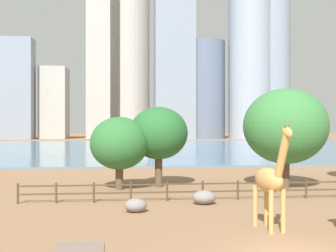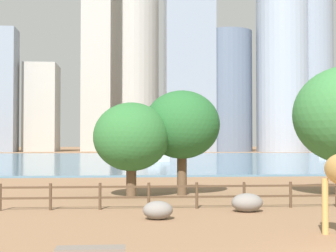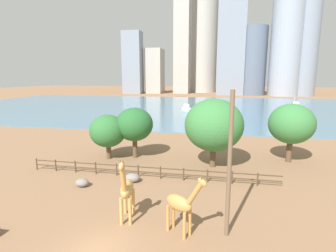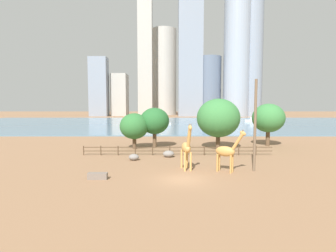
{
  "view_description": "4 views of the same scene",
  "coord_description": "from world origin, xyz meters",
  "px_view_note": "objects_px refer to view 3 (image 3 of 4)",
  "views": [
    {
      "loc": [
        -6.25,
        -15.5,
        4.94
      ],
      "look_at": [
        -2.06,
        25.05,
        4.94
      ],
      "focal_mm": 45.0,
      "sensor_mm": 36.0,
      "label": 1
    },
    {
      "loc": [
        -7.0,
        -13.33,
        3.36
      ],
      "look_at": [
        -3.29,
        31.59,
        4.66
      ],
      "focal_mm": 55.0,
      "sensor_mm": 36.0,
      "label": 2
    },
    {
      "loc": [
        6.86,
        -12.85,
        10.29
      ],
      "look_at": [
        0.24,
        21.51,
        3.72
      ],
      "focal_mm": 28.0,
      "sensor_mm": 36.0,
      "label": 3
    },
    {
      "loc": [
        -1.34,
        -23.73,
        6.85
      ],
      "look_at": [
        -1.47,
        19.26,
        3.48
      ],
      "focal_mm": 28.0,
      "sensor_mm": 36.0,
      "label": 4
    }
  ],
  "objects_px": {
    "boulder_near_fence": "(82,183)",
    "boat_sailboat": "(295,105)",
    "utility_pole": "(229,166)",
    "tree_left_large": "(108,131)",
    "giraffe_tall": "(181,204)",
    "boat_ferry": "(187,109)",
    "tree_center_broad": "(291,124)",
    "giraffe_companion": "(127,189)",
    "tree_left_small": "(214,125)",
    "boulder_by_pole": "(132,178)",
    "tree_right_tall": "(134,125)"
  },
  "relations": [
    {
      "from": "giraffe_companion",
      "to": "tree_left_small",
      "type": "distance_m",
      "value": 14.43
    },
    {
      "from": "tree_center_broad",
      "to": "boulder_near_fence",
      "type": "bearing_deg",
      "value": -151.13
    },
    {
      "from": "utility_pole",
      "to": "boulder_by_pole",
      "type": "bearing_deg",
      "value": 140.62
    },
    {
      "from": "boulder_by_pole",
      "to": "tree_right_tall",
      "type": "relative_size",
      "value": 0.23
    },
    {
      "from": "tree_left_large",
      "to": "tree_left_small",
      "type": "height_order",
      "value": "tree_left_small"
    },
    {
      "from": "giraffe_companion",
      "to": "boulder_near_fence",
      "type": "relative_size",
      "value": 3.98
    },
    {
      "from": "giraffe_companion",
      "to": "tree_left_large",
      "type": "height_order",
      "value": "tree_left_large"
    },
    {
      "from": "giraffe_tall",
      "to": "boulder_by_pole",
      "type": "distance_m",
      "value": 9.98
    },
    {
      "from": "boulder_near_fence",
      "to": "tree_left_large",
      "type": "xyz_separation_m",
      "value": [
        -1.04,
        8.69,
        3.19
      ]
    },
    {
      "from": "tree_right_tall",
      "to": "tree_left_small",
      "type": "relative_size",
      "value": 0.82
    },
    {
      "from": "boulder_by_pole",
      "to": "tree_left_small",
      "type": "xyz_separation_m",
      "value": [
        7.72,
        6.12,
        4.47
      ]
    },
    {
      "from": "boulder_by_pole",
      "to": "tree_right_tall",
      "type": "xyz_separation_m",
      "value": [
        -2.24,
        7.8,
        3.9
      ]
    },
    {
      "from": "giraffe_companion",
      "to": "boat_sailboat",
      "type": "relative_size",
      "value": 1.17
    },
    {
      "from": "boat_sailboat",
      "to": "tree_center_broad",
      "type": "bearing_deg",
      "value": 118.54
    },
    {
      "from": "giraffe_companion",
      "to": "boulder_by_pole",
      "type": "distance_m",
      "value": 7.35
    },
    {
      "from": "boulder_near_fence",
      "to": "boat_sailboat",
      "type": "height_order",
      "value": "boat_sailboat"
    },
    {
      "from": "giraffe_tall",
      "to": "tree_center_broad",
      "type": "xyz_separation_m",
      "value": [
        10.89,
        17.52,
        2.56
      ]
    },
    {
      "from": "tree_center_broad",
      "to": "giraffe_companion",
      "type": "bearing_deg",
      "value": -132.13
    },
    {
      "from": "giraffe_companion",
      "to": "tree_center_broad",
      "type": "bearing_deg",
      "value": 128.06
    },
    {
      "from": "tree_center_broad",
      "to": "boat_ferry",
      "type": "bearing_deg",
      "value": 111.75
    },
    {
      "from": "giraffe_tall",
      "to": "utility_pole",
      "type": "xyz_separation_m",
      "value": [
        2.98,
        0.46,
        2.62
      ]
    },
    {
      "from": "tree_left_large",
      "to": "boat_ferry",
      "type": "xyz_separation_m",
      "value": [
        4.28,
        48.03,
        -2.68
      ]
    },
    {
      "from": "tree_right_tall",
      "to": "boulder_by_pole",
      "type": "bearing_deg",
      "value": -73.95
    },
    {
      "from": "boulder_by_pole",
      "to": "tree_center_broad",
      "type": "bearing_deg",
      "value": 29.94
    },
    {
      "from": "tree_left_large",
      "to": "giraffe_tall",
      "type": "bearing_deg",
      "value": -51.95
    },
    {
      "from": "utility_pole",
      "to": "tree_left_large",
      "type": "height_order",
      "value": "utility_pole"
    },
    {
      "from": "boulder_by_pole",
      "to": "boat_ferry",
      "type": "distance_m",
      "value": 54.75
    },
    {
      "from": "giraffe_tall",
      "to": "boat_ferry",
      "type": "height_order",
      "value": "giraffe_tall"
    },
    {
      "from": "tree_center_broad",
      "to": "boat_sailboat",
      "type": "xyz_separation_m",
      "value": [
        16.62,
        60.97,
        -3.84
      ]
    },
    {
      "from": "tree_left_large",
      "to": "boat_ferry",
      "type": "relative_size",
      "value": 1.17
    },
    {
      "from": "utility_pole",
      "to": "tree_left_large",
      "type": "bearing_deg",
      "value": 135.58
    },
    {
      "from": "giraffe_companion",
      "to": "boat_sailboat",
      "type": "height_order",
      "value": "giraffe_companion"
    },
    {
      "from": "utility_pole",
      "to": "tree_left_large",
      "type": "xyz_separation_m",
      "value": [
        -14.34,
        14.06,
        -1.19
      ]
    },
    {
      "from": "tree_center_broad",
      "to": "boat_sailboat",
      "type": "distance_m",
      "value": 63.31
    },
    {
      "from": "boat_sailboat",
      "to": "tree_left_small",
      "type": "bearing_deg",
      "value": 112.04
    },
    {
      "from": "utility_pole",
      "to": "boat_sailboat",
      "type": "xyz_separation_m",
      "value": [
        24.53,
        78.03,
        -3.9
      ]
    },
    {
      "from": "boulder_near_fence",
      "to": "boat_sailboat",
      "type": "distance_m",
      "value": 81.93
    },
    {
      "from": "giraffe_tall",
      "to": "tree_center_broad",
      "type": "height_order",
      "value": "tree_center_broad"
    },
    {
      "from": "giraffe_companion",
      "to": "boulder_by_pole",
      "type": "xyz_separation_m",
      "value": [
        -1.9,
        6.83,
        -1.94
      ]
    },
    {
      "from": "boat_sailboat",
      "to": "giraffe_tall",
      "type": "bearing_deg",
      "value": 114.48
    },
    {
      "from": "utility_pole",
      "to": "boat_ferry",
      "type": "bearing_deg",
      "value": 99.2
    },
    {
      "from": "giraffe_tall",
      "to": "boat_ferry",
      "type": "distance_m",
      "value": 62.96
    },
    {
      "from": "utility_pole",
      "to": "boulder_near_fence",
      "type": "xyz_separation_m",
      "value": [
        -13.31,
        5.36,
        -4.38
      ]
    },
    {
      "from": "tree_left_large",
      "to": "tree_center_broad",
      "type": "bearing_deg",
      "value": 7.69
    },
    {
      "from": "tree_right_tall",
      "to": "giraffe_tall",
      "type": "bearing_deg",
      "value": -62.24
    },
    {
      "from": "utility_pole",
      "to": "tree_right_tall",
      "type": "height_order",
      "value": "utility_pole"
    },
    {
      "from": "tree_left_large",
      "to": "boulder_by_pole",
      "type": "bearing_deg",
      "value": -51.21
    },
    {
      "from": "giraffe_companion",
      "to": "tree_left_small",
      "type": "relative_size",
      "value": 0.64
    },
    {
      "from": "giraffe_tall",
      "to": "tree_left_large",
      "type": "relative_size",
      "value": 0.8
    },
    {
      "from": "utility_pole",
      "to": "tree_left_small",
      "type": "xyz_separation_m",
      "value": [
        -1.23,
        13.47,
        0.13
      ]
    }
  ]
}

